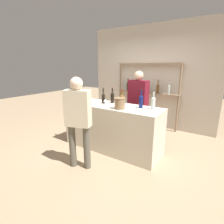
{
  "coord_description": "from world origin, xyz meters",
  "views": [
    {
      "loc": [
        1.92,
        -2.85,
        1.73
      ],
      "look_at": [
        0.0,
        0.0,
        0.81
      ],
      "focal_mm": 28.0,
      "sensor_mm": 36.0,
      "label": 1
    }
  ],
  "objects_px": {
    "counter_bottle_1": "(141,101)",
    "counter_bottle_4": "(122,100)",
    "counter_bottle_0": "(153,102)",
    "wine_glass": "(105,101)",
    "counter_bottle_5": "(103,98)",
    "server_behind_counter": "(138,100)",
    "ice_bucket": "(120,103)",
    "counter_bottle_2": "(72,96)",
    "cork_jar": "(86,100)",
    "customer_center": "(78,117)",
    "counter_bottle_3": "(112,97)"
  },
  "relations": [
    {
      "from": "counter_bottle_1",
      "to": "ice_bucket",
      "type": "bearing_deg",
      "value": -135.64
    },
    {
      "from": "counter_bottle_1",
      "to": "counter_bottle_5",
      "type": "height_order",
      "value": "counter_bottle_1"
    },
    {
      "from": "counter_bottle_5",
      "to": "customer_center",
      "type": "xyz_separation_m",
      "value": [
        0.17,
        -0.93,
        -0.16
      ]
    },
    {
      "from": "counter_bottle_1",
      "to": "customer_center",
      "type": "relative_size",
      "value": 0.22
    },
    {
      "from": "server_behind_counter",
      "to": "counter_bottle_2",
      "type": "bearing_deg",
      "value": -38.89
    },
    {
      "from": "counter_bottle_1",
      "to": "wine_glass",
      "type": "relative_size",
      "value": 2.55
    },
    {
      "from": "wine_glass",
      "to": "counter_bottle_1",
      "type": "bearing_deg",
      "value": 17.03
    },
    {
      "from": "counter_bottle_3",
      "to": "cork_jar",
      "type": "xyz_separation_m",
      "value": [
        -0.4,
        -0.38,
        -0.05
      ]
    },
    {
      "from": "counter_bottle_3",
      "to": "counter_bottle_2",
      "type": "bearing_deg",
      "value": -154.51
    },
    {
      "from": "cork_jar",
      "to": "counter_bottle_1",
      "type": "bearing_deg",
      "value": 15.55
    },
    {
      "from": "counter_bottle_1",
      "to": "cork_jar",
      "type": "distance_m",
      "value": 1.14
    },
    {
      "from": "cork_jar",
      "to": "customer_center",
      "type": "xyz_separation_m",
      "value": [
        0.44,
        -0.69,
        -0.11
      ]
    },
    {
      "from": "counter_bottle_4",
      "to": "wine_glass",
      "type": "distance_m",
      "value": 0.33
    },
    {
      "from": "counter_bottle_5",
      "to": "wine_glass",
      "type": "xyz_separation_m",
      "value": [
        0.15,
        -0.14,
        -0.02
      ]
    },
    {
      "from": "counter_bottle_4",
      "to": "counter_bottle_1",
      "type": "bearing_deg",
      "value": 9.89
    },
    {
      "from": "counter_bottle_1",
      "to": "server_behind_counter",
      "type": "distance_m",
      "value": 0.87
    },
    {
      "from": "counter_bottle_0",
      "to": "counter_bottle_4",
      "type": "relative_size",
      "value": 1.07
    },
    {
      "from": "counter_bottle_0",
      "to": "customer_center",
      "type": "relative_size",
      "value": 0.22
    },
    {
      "from": "counter_bottle_0",
      "to": "counter_bottle_4",
      "type": "distance_m",
      "value": 0.61
    },
    {
      "from": "counter_bottle_5",
      "to": "counter_bottle_0",
      "type": "bearing_deg",
      "value": 4.56
    },
    {
      "from": "counter_bottle_0",
      "to": "server_behind_counter",
      "type": "bearing_deg",
      "value": 131.88
    },
    {
      "from": "counter_bottle_1",
      "to": "counter_bottle_2",
      "type": "xyz_separation_m",
      "value": [
        -1.5,
        -0.31,
        -0.0
      ]
    },
    {
      "from": "counter_bottle_0",
      "to": "wine_glass",
      "type": "bearing_deg",
      "value": -165.89
    },
    {
      "from": "counter_bottle_0",
      "to": "counter_bottle_3",
      "type": "bearing_deg",
      "value": 176.66
    },
    {
      "from": "cork_jar",
      "to": "customer_center",
      "type": "distance_m",
      "value": 0.83
    },
    {
      "from": "counter_bottle_1",
      "to": "counter_bottle_0",
      "type": "bearing_deg",
      "value": 5.15
    },
    {
      "from": "server_behind_counter",
      "to": "ice_bucket",
      "type": "bearing_deg",
      "value": 13.84
    },
    {
      "from": "ice_bucket",
      "to": "counter_bottle_0",
      "type": "bearing_deg",
      "value": 30.35
    },
    {
      "from": "counter_bottle_0",
      "to": "counter_bottle_1",
      "type": "xyz_separation_m",
      "value": [
        -0.23,
        -0.02,
        0.0
      ]
    },
    {
      "from": "counter_bottle_0",
      "to": "ice_bucket",
      "type": "distance_m",
      "value": 0.61
    },
    {
      "from": "cork_jar",
      "to": "counter_bottle_0",
      "type": "bearing_deg",
      "value": 13.79
    },
    {
      "from": "counter_bottle_0",
      "to": "wine_glass",
      "type": "distance_m",
      "value": 0.94
    },
    {
      "from": "counter_bottle_1",
      "to": "cork_jar",
      "type": "bearing_deg",
      "value": -164.45
    },
    {
      "from": "counter_bottle_5",
      "to": "wine_glass",
      "type": "relative_size",
      "value": 2.38
    },
    {
      "from": "counter_bottle_5",
      "to": "counter_bottle_4",
      "type": "bearing_deg",
      "value": -0.23
    },
    {
      "from": "cork_jar",
      "to": "server_behind_counter",
      "type": "bearing_deg",
      "value": 57.25
    },
    {
      "from": "counter_bottle_3",
      "to": "counter_bottle_4",
      "type": "xyz_separation_m",
      "value": [
        0.32,
        -0.14,
        0.0
      ]
    },
    {
      "from": "counter_bottle_0",
      "to": "counter_bottle_1",
      "type": "height_order",
      "value": "counter_bottle_1"
    },
    {
      "from": "server_behind_counter",
      "to": "counter_bottle_5",
      "type": "bearing_deg",
      "value": -20.03
    },
    {
      "from": "counter_bottle_3",
      "to": "counter_bottle_5",
      "type": "relative_size",
      "value": 1.01
    },
    {
      "from": "counter_bottle_0",
      "to": "cork_jar",
      "type": "bearing_deg",
      "value": -166.21
    },
    {
      "from": "counter_bottle_5",
      "to": "counter_bottle_2",
      "type": "bearing_deg",
      "value": -159.98
    },
    {
      "from": "counter_bottle_4",
      "to": "cork_jar",
      "type": "bearing_deg",
      "value": -161.61
    },
    {
      "from": "wine_glass",
      "to": "server_behind_counter",
      "type": "relative_size",
      "value": 0.09
    },
    {
      "from": "counter_bottle_1",
      "to": "customer_center",
      "type": "xyz_separation_m",
      "value": [
        -0.65,
        -1.0,
        -0.17
      ]
    },
    {
      "from": "counter_bottle_1",
      "to": "counter_bottle_4",
      "type": "xyz_separation_m",
      "value": [
        -0.38,
        -0.07,
        -0.01
      ]
    },
    {
      "from": "counter_bottle_2",
      "to": "wine_glass",
      "type": "height_order",
      "value": "counter_bottle_2"
    },
    {
      "from": "counter_bottle_2",
      "to": "counter_bottle_5",
      "type": "height_order",
      "value": "counter_bottle_2"
    },
    {
      "from": "wine_glass",
      "to": "server_behind_counter",
      "type": "distance_m",
      "value": 0.99
    },
    {
      "from": "ice_bucket",
      "to": "customer_center",
      "type": "xyz_separation_m",
      "value": [
        -0.36,
        -0.71,
        -0.14
      ]
    }
  ]
}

